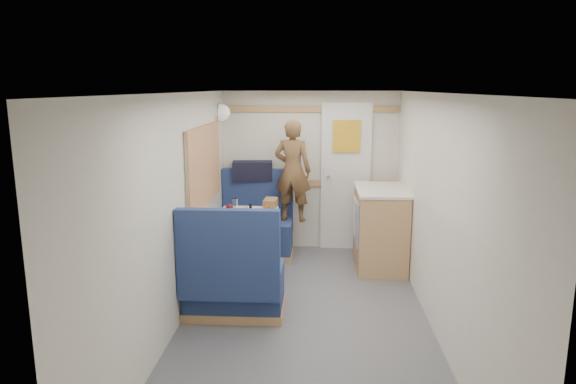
# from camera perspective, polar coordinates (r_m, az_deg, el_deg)

# --- Properties ---
(floor) EXTENTS (4.50, 4.50, 0.00)m
(floor) POSITION_cam_1_polar(r_m,az_deg,el_deg) (4.66, 1.87, -14.48)
(floor) COLOR #515156
(floor) RESTS_ON ground
(ceiling) EXTENTS (4.50, 4.50, 0.00)m
(ceiling) POSITION_cam_1_polar(r_m,az_deg,el_deg) (4.18, 2.06, 10.95)
(ceiling) COLOR silver
(ceiling) RESTS_ON wall_back
(wall_back) EXTENTS (2.20, 0.02, 2.00)m
(wall_back) POSITION_cam_1_polar(r_m,az_deg,el_deg) (6.52, 2.46, 2.35)
(wall_back) COLOR silver
(wall_back) RESTS_ON floor
(wall_left) EXTENTS (0.02, 4.50, 2.00)m
(wall_left) POSITION_cam_1_polar(r_m,az_deg,el_deg) (4.47, -12.27, -2.20)
(wall_left) COLOR silver
(wall_left) RESTS_ON floor
(wall_right) EXTENTS (0.02, 4.50, 2.00)m
(wall_right) POSITION_cam_1_polar(r_m,az_deg,el_deg) (4.43, 16.36, -2.56)
(wall_right) COLOR silver
(wall_right) RESTS_ON floor
(oak_trim_low) EXTENTS (2.15, 0.02, 0.08)m
(oak_trim_low) POSITION_cam_1_polar(r_m,az_deg,el_deg) (6.52, 2.45, 1.02)
(oak_trim_low) COLOR #A7724B
(oak_trim_low) RESTS_ON wall_back
(oak_trim_high) EXTENTS (2.15, 0.02, 0.08)m
(oak_trim_high) POSITION_cam_1_polar(r_m,az_deg,el_deg) (6.42, 2.52, 9.21)
(oak_trim_high) COLOR #A7724B
(oak_trim_high) RESTS_ON wall_back
(side_window) EXTENTS (0.04, 1.30, 0.72)m
(side_window) POSITION_cam_1_polar(r_m,az_deg,el_deg) (5.37, -9.35, 2.92)
(side_window) COLOR #A5B69A
(side_window) RESTS_ON wall_left
(rear_door) EXTENTS (0.62, 0.12, 1.86)m
(rear_door) POSITION_cam_1_polar(r_m,az_deg,el_deg) (6.50, 6.42, 2.01)
(rear_door) COLOR white
(rear_door) RESTS_ON wall_back
(dinette_table) EXTENTS (0.62, 0.92, 0.72)m
(dinette_table) POSITION_cam_1_polar(r_m,az_deg,el_deg) (5.44, -4.68, -4.23)
(dinette_table) COLOR white
(dinette_table) RESTS_ON floor
(bench_far) EXTENTS (0.90, 0.59, 1.05)m
(bench_far) POSITION_cam_1_polar(r_m,az_deg,el_deg) (6.34, -3.55, -4.42)
(bench_far) COLOR navy
(bench_far) RESTS_ON floor
(bench_near) EXTENTS (0.90, 0.59, 1.05)m
(bench_near) POSITION_cam_1_polar(r_m,az_deg,el_deg) (4.72, -6.10, -10.20)
(bench_near) COLOR navy
(bench_near) RESTS_ON floor
(ledge) EXTENTS (0.90, 0.14, 0.04)m
(ledge) POSITION_cam_1_polar(r_m,az_deg,el_deg) (6.45, -3.35, 1.17)
(ledge) COLOR #A7724B
(ledge) RESTS_ON bench_far
(dome_light) EXTENTS (0.20, 0.20, 0.20)m
(dome_light) POSITION_cam_1_polar(r_m,az_deg,el_deg) (6.15, -7.40, 8.74)
(dome_light) COLOR white
(dome_light) RESTS_ON wall_left
(galley_counter) EXTENTS (0.57, 0.92, 0.92)m
(galley_counter) POSITION_cam_1_polar(r_m,az_deg,el_deg) (5.99, 10.17, -3.89)
(galley_counter) COLOR #A7724B
(galley_counter) RESTS_ON floor
(person) EXTENTS (0.50, 0.38, 1.23)m
(person) POSITION_cam_1_polar(r_m,az_deg,el_deg) (6.14, 0.52, 2.39)
(person) COLOR brown
(person) RESTS_ON bench_far
(duffel_bag) EXTENTS (0.51, 0.28, 0.24)m
(duffel_bag) POSITION_cam_1_polar(r_m,az_deg,el_deg) (6.44, -3.96, 2.38)
(duffel_bag) COLOR black
(duffel_bag) RESTS_ON ledge
(tray) EXTENTS (0.39, 0.45, 0.02)m
(tray) POSITION_cam_1_polar(r_m,az_deg,el_deg) (5.25, -4.37, -2.95)
(tray) COLOR white
(tray) RESTS_ON dinette_table
(orange_fruit) EXTENTS (0.07, 0.07, 0.07)m
(orange_fruit) POSITION_cam_1_polar(r_m,az_deg,el_deg) (5.26, -2.78, -2.45)
(orange_fruit) COLOR orange
(orange_fruit) RESTS_ON tray
(cheese_block) EXTENTS (0.10, 0.06, 0.03)m
(cheese_block) POSITION_cam_1_polar(r_m,az_deg,el_deg) (5.17, -4.59, -2.91)
(cheese_block) COLOR #F3D48C
(cheese_block) RESTS_ON tray
(wine_glass) EXTENTS (0.08, 0.08, 0.17)m
(wine_glass) POSITION_cam_1_polar(r_m,az_deg,el_deg) (5.21, -6.54, -1.83)
(wine_glass) COLOR white
(wine_glass) RESTS_ON dinette_table
(tumbler_left) EXTENTS (0.06, 0.06, 0.10)m
(tumbler_left) POSITION_cam_1_polar(r_m,az_deg,el_deg) (5.12, -6.20, -2.90)
(tumbler_left) COLOR white
(tumbler_left) RESTS_ON dinette_table
(tumbler_mid) EXTENTS (0.07, 0.07, 0.11)m
(tumbler_mid) POSITION_cam_1_polar(r_m,az_deg,el_deg) (5.75, -5.90, -1.26)
(tumbler_mid) COLOR white
(tumbler_mid) RESTS_ON dinette_table
(tumbler_right) EXTENTS (0.06, 0.06, 0.10)m
(tumbler_right) POSITION_cam_1_polar(r_m,az_deg,el_deg) (5.34, -4.76, -2.24)
(tumbler_right) COLOR white
(tumbler_right) RESTS_ON dinette_table
(beer_glass) EXTENTS (0.06, 0.06, 0.09)m
(beer_glass) POSITION_cam_1_polar(r_m,az_deg,el_deg) (5.40, -2.29, -2.10)
(beer_glass) COLOR #944715
(beer_glass) RESTS_ON dinette_table
(pepper_grinder) EXTENTS (0.03, 0.03, 0.09)m
(pepper_grinder) POSITION_cam_1_polar(r_m,az_deg,el_deg) (5.56, -4.19, -1.77)
(pepper_grinder) COLOR black
(pepper_grinder) RESTS_ON dinette_table
(salt_grinder) EXTENTS (0.03, 0.03, 0.09)m
(salt_grinder) POSITION_cam_1_polar(r_m,az_deg,el_deg) (5.47, -5.62, -2.04)
(salt_grinder) COLOR white
(salt_grinder) RESTS_ON dinette_table
(bread_loaf) EXTENTS (0.15, 0.26, 0.10)m
(bread_loaf) POSITION_cam_1_polar(r_m,az_deg,el_deg) (5.73, -1.96, -1.28)
(bread_loaf) COLOR brown
(bread_loaf) RESTS_ON dinette_table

